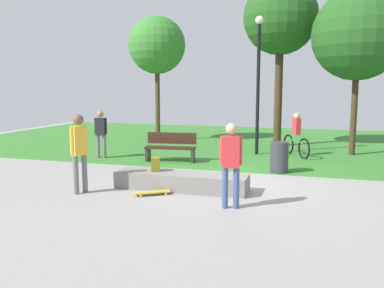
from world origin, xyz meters
name	(u,v)px	position (x,y,z in m)	size (l,w,h in m)	color
ground_plane	(234,182)	(0.00, 0.00, 0.00)	(28.00, 28.00, 0.00)	gray
grass_lawn	(269,143)	(0.00, 7.58, 0.00)	(26.60, 12.85, 0.01)	#387A2D
concrete_ledge	(181,181)	(-1.03, -1.12, 0.20)	(3.11, 0.76, 0.39)	gray
backpack_on_ledge	(156,164)	(-1.69, -1.07, 0.55)	(0.28, 0.20, 0.32)	olive
skater_performing_trick	(79,147)	(-3.09, -2.10, 1.05)	(0.32, 0.39, 1.78)	slate
skater_watching	(231,159)	(0.37, -2.24, 0.98)	(0.42, 0.27, 1.68)	#3F5184
skateboard_by_ledge	(152,192)	(-1.48, -1.79, 0.06)	(0.77, 0.62, 0.08)	gold
park_bench_near_path	(171,146)	(-2.51, 2.22, 0.48)	(1.64, 0.65, 0.91)	#331E14
tree_broad_elm	(157,46)	(-4.76, 6.75, 4.11)	(2.44, 2.44, 5.35)	#4C3823
tree_young_birch	(358,35)	(3.14, 5.28, 4.10)	(3.09, 3.09, 5.66)	#42301E
tree_leaning_ash	(281,19)	(0.41, 6.72, 4.99)	(2.88, 2.88, 6.48)	#42301E
lamp_post	(258,73)	(-0.08, 4.41, 2.84)	(0.28, 0.28, 4.75)	black
trash_bin	(279,157)	(0.97, 1.47, 0.43)	(0.50, 0.50, 0.86)	#333338
pedestrian_with_backpack	(101,130)	(-4.95, 2.13, 0.95)	(0.43, 0.38, 1.59)	slate
cyclist_on_bicycle	(296,138)	(1.27, 4.43, 0.63)	(1.00, 1.58, 1.52)	black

